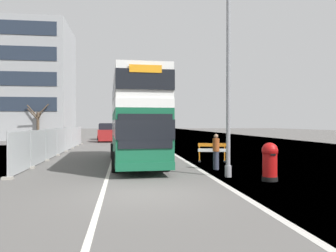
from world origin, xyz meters
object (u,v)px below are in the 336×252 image
(car_receding_far, at_px, (105,132))
(pedestrian_at_kerb, at_px, (216,152))
(red_pillar_postbox, at_px, (270,160))
(roadworks_barrier, at_px, (212,150))
(double_decker_bus, at_px, (135,118))
(car_receding_mid, at_px, (107,133))
(lamppost_foreground, at_px, (228,76))
(car_oncoming_near, at_px, (132,136))

(car_receding_far, height_order, pedestrian_at_kerb, car_receding_far)
(red_pillar_postbox, bearing_deg, roadworks_barrier, 94.83)
(double_decker_bus, height_order, roadworks_barrier, double_decker_bus)
(car_receding_mid, bearing_deg, red_pillar_postbox, -75.00)
(lamppost_foreground, height_order, roadworks_barrier, lamppost_foreground)
(lamppost_foreground, bearing_deg, red_pillar_postbox, -40.22)
(double_decker_bus, xyz_separation_m, pedestrian_at_kerb, (3.95, -3.18, -1.74))
(car_receding_far, bearing_deg, double_decker_bus, -83.61)
(double_decker_bus, xyz_separation_m, car_oncoming_near, (0.17, 16.02, -1.71))
(car_receding_mid, height_order, car_receding_far, car_receding_mid)
(pedestrian_at_kerb, bearing_deg, car_receding_far, 102.48)
(car_oncoming_near, bearing_deg, lamppost_foreground, -80.32)
(roadworks_barrier, distance_m, car_receding_mid, 24.06)
(lamppost_foreground, height_order, red_pillar_postbox, lamppost_foreground)
(double_decker_bus, distance_m, car_receding_mid, 23.25)
(car_receding_far, relative_size, pedestrian_at_kerb, 2.30)
(pedestrian_at_kerb, bearing_deg, roadworks_barrier, 78.26)
(lamppost_foreground, xyz_separation_m, red_pillar_postbox, (1.37, -1.16, -3.53))
(car_receding_far, distance_m, pedestrian_at_kerb, 33.71)
(car_oncoming_near, bearing_deg, car_receding_mid, 112.54)
(double_decker_bus, relative_size, car_receding_far, 2.76)
(lamppost_foreground, bearing_deg, car_receding_mid, 102.99)
(roadworks_barrier, bearing_deg, red_pillar_postbox, -85.17)
(car_oncoming_near, bearing_deg, roadworks_barrier, -74.29)
(double_decker_bus, bearing_deg, lamppost_foreground, -55.02)
(car_oncoming_near, distance_m, car_receding_mid, 7.60)
(red_pillar_postbox, xyz_separation_m, car_receding_mid, (-7.95, 29.69, 0.24))
(car_oncoming_near, bearing_deg, pedestrian_at_kerb, -78.86)
(car_oncoming_near, distance_m, car_receding_far, 14.16)
(roadworks_barrier, height_order, car_receding_mid, car_receding_mid)
(red_pillar_postbox, relative_size, car_receding_mid, 0.40)
(car_receding_far, bearing_deg, car_receding_mid, -84.95)
(lamppost_foreground, height_order, car_oncoming_near, lamppost_foreground)
(car_oncoming_near, relative_size, pedestrian_at_kerb, 2.18)
(double_decker_bus, bearing_deg, roadworks_barrier, 1.65)
(double_decker_bus, relative_size, pedestrian_at_kerb, 6.33)
(roadworks_barrier, distance_m, car_receding_far, 30.66)
(car_receding_far, bearing_deg, roadworks_barrier, -74.93)
(car_receding_far, bearing_deg, car_oncoming_near, -75.67)
(car_receding_mid, relative_size, car_receding_far, 0.94)
(roadworks_barrier, xyz_separation_m, car_receding_mid, (-7.38, 22.90, 0.38))
(car_receding_mid, distance_m, car_receding_far, 6.73)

